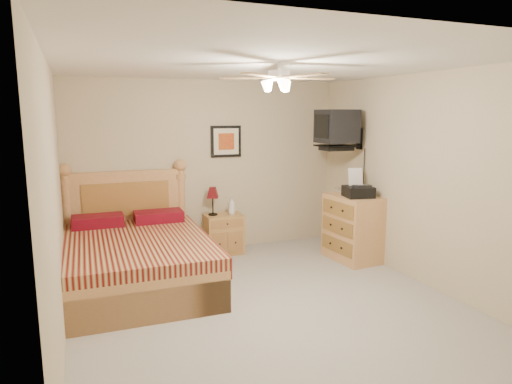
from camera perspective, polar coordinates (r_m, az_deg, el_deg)
floor at (r=4.99m, az=1.66°, el=-14.21°), size 4.50×4.50×0.00m
ceiling at (r=4.58m, az=1.83°, el=15.70°), size 4.00×4.50×0.04m
wall_back at (r=6.72m, az=-5.99°, el=3.11°), size 4.00×0.04×2.50m
wall_front at (r=2.77m, az=20.95°, el=-7.30°), size 4.00×0.04×2.50m
wall_left at (r=4.25m, az=-23.83°, el=-1.64°), size 0.04×4.50×2.50m
wall_right at (r=5.72m, az=20.44°, el=1.35°), size 0.04×4.50×2.50m
bed at (r=5.49m, az=-14.85°, el=-4.57°), size 1.69×2.19×1.39m
nightstand at (r=6.72m, az=-4.04°, el=-5.24°), size 0.55×0.42×0.57m
table_lamp at (r=6.60m, az=-5.43°, el=-1.15°), size 0.29×0.29×0.41m
lotion_bottle at (r=6.65m, az=-3.07°, el=-1.72°), size 0.10×0.10×0.25m
framed_picture at (r=6.75m, az=-3.78°, el=6.33°), size 0.46×0.04×0.46m
dresser at (r=6.51m, az=12.05°, el=-4.40°), size 0.59×0.81×0.91m
fax_machine at (r=6.30m, az=12.70°, el=1.09°), size 0.43×0.44×0.38m
magazine_lower at (r=6.62m, az=10.21°, el=0.03°), size 0.20×0.26×0.02m
magazine_upper at (r=6.65m, az=10.24°, el=0.29°), size 0.25×0.32×0.02m
wall_tv at (r=6.57m, az=11.18°, el=7.73°), size 0.56×0.46×0.58m
ceiling_fan at (r=4.38m, az=2.90°, el=14.11°), size 1.14×1.14×0.28m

